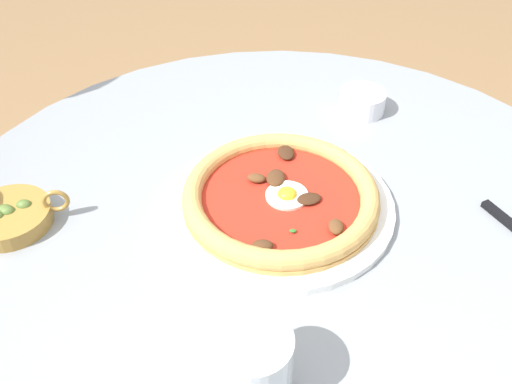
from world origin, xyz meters
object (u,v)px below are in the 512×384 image
object	(u,v)px
dining_table	(282,307)
water_glass	(253,367)
pizza_on_plate	(281,198)
ramekin_capers	(362,101)
olive_pan	(11,216)

from	to	relation	value
dining_table	water_glass	distance (m)	0.31
pizza_on_plate	water_glass	xyz separation A→B (m)	(-0.03, -0.25, 0.02)
pizza_on_plate	ramekin_capers	bearing A→B (deg)	60.62
pizza_on_plate	olive_pan	world-z (taller)	olive_pan
dining_table	pizza_on_plate	bearing A→B (deg)	106.90
pizza_on_plate	olive_pan	size ratio (longest dim) A/B	2.29
dining_table	water_glass	bearing A→B (deg)	-99.00
dining_table	ramekin_capers	distance (m)	0.35
pizza_on_plate	olive_pan	bearing A→B (deg)	-173.60
water_glass	dining_table	bearing A→B (deg)	81.00
water_glass	olive_pan	world-z (taller)	water_glass
water_glass	olive_pan	bearing A→B (deg)	145.04
ramekin_capers	olive_pan	distance (m)	0.54
pizza_on_plate	dining_table	bearing A→B (deg)	-73.10
ramekin_capers	olive_pan	world-z (taller)	olive_pan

